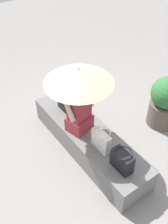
# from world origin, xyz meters

# --- Properties ---
(ground_plane) EXTENTS (14.00, 14.00, 0.00)m
(ground_plane) POSITION_xyz_m (0.00, 0.00, 0.00)
(ground_plane) COLOR gray
(stone_bench) EXTENTS (2.23, 0.59, 0.40)m
(stone_bench) POSITION_xyz_m (0.00, 0.00, 0.20)
(stone_bench) COLOR slate
(stone_bench) RESTS_ON ground
(person_seated) EXTENTS (0.36, 0.50, 0.90)m
(person_seated) POSITION_xyz_m (0.13, 0.07, 0.79)
(person_seated) COLOR #992D38
(person_seated) RESTS_ON stone_bench
(parasol) EXTENTS (0.89, 0.89, 1.12)m
(parasol) POSITION_xyz_m (0.06, 0.12, 1.39)
(parasol) COLOR #B7B7BC
(parasol) RESTS_ON stone_bench
(handbag_black) EXTENTS (0.32, 0.24, 0.31)m
(handbag_black) POSITION_xyz_m (0.59, -0.01, 0.55)
(handbag_black) COLOR black
(handbag_black) RESTS_ON stone_bench
(tote_bag_canvas) EXTENTS (0.31, 0.23, 0.32)m
(tote_bag_canvas) POSITION_xyz_m (-0.36, 0.05, 0.56)
(tote_bag_canvas) COLOR silver
(tote_bag_canvas) RESTS_ON stone_bench
(shoulder_bag_spare) EXTENTS (0.30, 0.22, 0.30)m
(shoulder_bag_spare) POSITION_xyz_m (-0.77, 0.05, 0.55)
(shoulder_bag_spare) COLOR black
(shoulder_bag_spare) RESTS_ON stone_bench
(planter_near) EXTENTS (0.54, 0.54, 0.91)m
(planter_near) POSITION_xyz_m (-0.23, -1.39, 0.47)
(planter_near) COLOR brown
(planter_near) RESTS_ON ground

